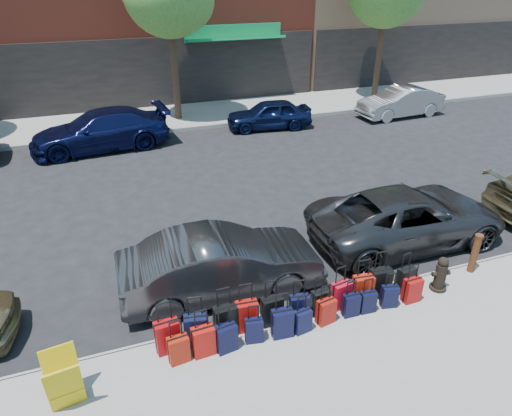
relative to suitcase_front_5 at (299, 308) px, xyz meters
name	(u,v)px	position (x,y,z in m)	size (l,w,h in m)	color
ground	(228,215)	(-0.02, 4.84, -0.44)	(120.00, 120.00, 0.00)	black
sidewalk_near	(338,385)	(-0.02, -1.66, -0.36)	(60.00, 4.00, 0.15)	gray
sidewalk_far	(166,118)	(-0.02, 14.84, -0.36)	(60.00, 4.00, 0.15)	gray
curb_near	(290,311)	(-0.02, 0.36, -0.36)	(60.00, 0.08, 0.15)	gray
curb_far	(174,130)	(-0.02, 12.82, -0.36)	(60.00, 0.08, 0.15)	gray
suitcase_front_0	(168,336)	(-2.57, 0.05, 0.04)	(0.46, 0.28, 1.05)	#96090C
suitcase_front_1	(197,330)	(-2.05, 0.02, 0.04)	(0.47, 0.31, 1.04)	black
suitcase_front_2	(226,321)	(-1.48, 0.09, 0.04)	(0.44, 0.26, 1.05)	black
suitcase_front_3	(247,316)	(-1.06, 0.09, 0.04)	(0.45, 0.27, 1.03)	#990D09
suitcase_front_4	(272,311)	(-0.55, 0.08, 0.02)	(0.41, 0.23, 0.98)	black
suitcase_front_5	(299,308)	(0.00, 0.00, 0.00)	(0.40, 0.26, 0.91)	black
suitcase_front_6	(320,302)	(0.48, 0.03, -0.01)	(0.39, 0.24, 0.88)	black
suitcase_front_7	(341,295)	(0.95, 0.05, 0.01)	(0.43, 0.28, 0.96)	#AF0B1D
suitcase_front_8	(363,289)	(1.47, 0.06, 0.03)	(0.44, 0.28, 1.00)	#9F180A
suitcase_front_9	(380,283)	(1.90, 0.09, 0.05)	(0.46, 0.28, 1.07)	black
suitcase_front_10	(405,279)	(2.52, 0.05, 0.01)	(0.42, 0.28, 0.93)	black
suitcase_back_0	(179,349)	(-2.44, -0.27, -0.02)	(0.38, 0.25, 0.87)	#971A09
suitcase_back_1	(203,341)	(-1.99, -0.25, 0.01)	(0.41, 0.26, 0.95)	#A8100A
suitcase_back_2	(226,338)	(-1.58, -0.30, 0.00)	(0.41, 0.27, 0.90)	black
suitcase_back_3	(254,330)	(-1.03, -0.25, -0.04)	(0.36, 0.25, 0.79)	black
suitcase_back_4	(282,323)	(-0.49, -0.30, 0.01)	(0.41, 0.26, 0.94)	black
suitcase_back_5	(302,321)	(-0.08, -0.33, -0.04)	(0.36, 0.24, 0.79)	black
suitcase_back_6	(326,311)	(0.46, -0.26, -0.02)	(0.39, 0.27, 0.86)	#971209
suitcase_back_7	(351,305)	(1.03, -0.23, -0.04)	(0.33, 0.20, 0.79)	black
suitcase_back_8	(368,302)	(1.40, -0.25, -0.05)	(0.33, 0.21, 0.77)	black
suitcase_back_9	(389,296)	(1.91, -0.26, -0.04)	(0.36, 0.26, 0.79)	black
suitcase_back_10	(412,290)	(2.44, -0.28, -0.01)	(0.37, 0.22, 0.88)	#990B09
fire_hydrant	(441,275)	(3.26, -0.15, 0.09)	(0.41, 0.36, 0.81)	black
bollard	(475,253)	(4.40, 0.13, 0.21)	(0.18, 0.18, 0.97)	#38190C
display_rack	(64,381)	(-4.29, -0.53, 0.19)	(0.61, 0.66, 0.95)	gold
car_near_1	(222,264)	(-1.12, 1.55, 0.28)	(1.52, 4.36, 1.44)	#333335
car_near_2	(408,217)	(3.94, 1.97, 0.27)	(2.35, 5.10, 1.42)	#313033
car_far_1	(100,130)	(-3.06, 11.75, 0.32)	(2.12, 5.23, 1.52)	#0C1136
car_far_2	(269,114)	(4.03, 11.94, 0.19)	(1.48, 3.69, 1.26)	#0C1537
car_far_3	(400,102)	(10.56, 11.53, 0.25)	(1.46, 4.19, 1.38)	silver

